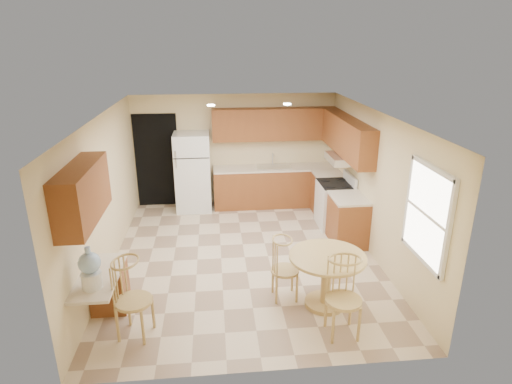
{
  "coord_description": "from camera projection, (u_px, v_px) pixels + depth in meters",
  "views": [
    {
      "loc": [
        -0.48,
        -6.67,
        3.63
      ],
      "look_at": [
        0.23,
        0.3,
        1.11
      ],
      "focal_mm": 30.0,
      "sensor_mm": 36.0,
      "label": 1
    }
  ],
  "objects": [
    {
      "name": "chair_table_a",
      "position": [
        286.0,
        266.0,
        6.08
      ],
      "size": [
        0.42,
        0.54,
        0.95
      ],
      "rotation": [
        0.0,
        0.0,
        -1.53
      ],
      "color": "tan",
      "rests_on": "floor"
    },
    {
      "name": "window",
      "position": [
        427.0,
        214.0,
        5.49
      ],
      "size": [
        0.06,
        1.12,
        1.3
      ],
      "color": "white",
      "rests_on": "wall_right"
    },
    {
      "name": "base_cab_right_a",
      "position": [
        327.0,
        194.0,
        9.29
      ],
      "size": [
        0.6,
        0.59,
        0.87
      ],
      "primitive_type": "cube",
      "color": "brown",
      "rests_on": "floor"
    },
    {
      "name": "refrigerator",
      "position": [
        193.0,
        172.0,
        9.38
      ],
      "size": [
        0.76,
        0.74,
        1.73
      ],
      "color": "white",
      "rests_on": "floor"
    },
    {
      "name": "range_hood",
      "position": [
        342.0,
        159.0,
        8.33
      ],
      "size": [
        0.5,
        0.76,
        0.14
      ],
      "primitive_type": "cube",
      "color": "silver",
      "rests_on": "upper_cab_right"
    },
    {
      "name": "sink",
      "position": [
        274.0,
        167.0,
        9.58
      ],
      "size": [
        0.78,
        0.44,
        0.01
      ],
      "primitive_type": "cube",
      "color": "silver",
      "rests_on": "counter_back"
    },
    {
      "name": "counter_back",
      "position": [
        275.0,
        168.0,
        9.59
      ],
      "size": [
        2.75,
        0.63,
        0.04
      ],
      "primitive_type": "cube",
      "color": "beige",
      "rests_on": "base_cab_back"
    },
    {
      "name": "upper_cab_left",
      "position": [
        83.0,
        194.0,
        5.2
      ],
      "size": [
        0.33,
        1.4,
        0.7
      ],
      "primitive_type": "cube",
      "color": "brown",
      "rests_on": "wall_left"
    },
    {
      "name": "wall_front",
      "position": [
        264.0,
        277.0,
        4.52
      ],
      "size": [
        4.5,
        0.02,
        2.5
      ],
      "primitive_type": "cube",
      "color": "beige",
      "rests_on": "floor"
    },
    {
      "name": "wall_right",
      "position": [
        375.0,
        186.0,
        7.31
      ],
      "size": [
        0.02,
        5.5,
        2.5
      ],
      "primitive_type": "cube",
      "color": "beige",
      "rests_on": "floor"
    },
    {
      "name": "can_light_a",
      "position": [
        211.0,
        105.0,
        7.75
      ],
      "size": [
        0.14,
        0.14,
        0.02
      ],
      "primitive_type": "cylinder",
      "color": "white",
      "rests_on": "ceiling"
    },
    {
      "name": "desk_top",
      "position": [
        99.0,
        276.0,
        5.48
      ],
      "size": [
        0.5,
        1.2,
        0.04
      ],
      "primitive_type": "cube",
      "color": "beige",
      "rests_on": "desk_pedestal"
    },
    {
      "name": "can_light_b",
      "position": [
        287.0,
        104.0,
        7.88
      ],
      "size": [
        0.14,
        0.14,
        0.02
      ],
      "primitive_type": "cylinder",
      "color": "white",
      "rests_on": "ceiling"
    },
    {
      "name": "chair_table_b",
      "position": [
        347.0,
        295.0,
        5.27
      ],
      "size": [
        0.47,
        0.47,
        1.06
      ],
      "rotation": [
        0.0,
        0.0,
        3.15
      ],
      "color": "tan",
      "rests_on": "floor"
    },
    {
      "name": "chair_desk",
      "position": [
        131.0,
        296.0,
        5.25
      ],
      "size": [
        0.47,
        0.61,
        1.06
      ],
      "rotation": [
        0.0,
        0.0,
        -1.83
      ],
      "color": "tan",
      "rests_on": "floor"
    },
    {
      "name": "counter_right_b",
      "position": [
        349.0,
        198.0,
        7.78
      ],
      "size": [
        0.63,
        0.8,
        0.04
      ],
      "primitive_type": "cube",
      "color": "beige",
      "rests_on": "base_cab_right_b"
    },
    {
      "name": "counter_right_a",
      "position": [
        329.0,
        174.0,
        9.14
      ],
      "size": [
        0.63,
        0.59,
        0.04
      ],
      "primitive_type": "cube",
      "color": "beige",
      "rests_on": "base_cab_right_a"
    },
    {
      "name": "base_cab_back",
      "position": [
        275.0,
        187.0,
        9.75
      ],
      "size": [
        2.75,
        0.6,
        0.87
      ],
      "primitive_type": "cube",
      "color": "brown",
      "rests_on": "floor"
    },
    {
      "name": "dining_table",
      "position": [
        327.0,
        273.0,
        6.01
      ],
      "size": [
        1.07,
        1.07,
        0.8
      ],
      "rotation": [
        0.0,
        0.0,
        -0.34
      ],
      "color": "tan",
      "rests_on": "floor"
    },
    {
      "name": "ceiling",
      "position": [
        243.0,
        115.0,
        6.67
      ],
      "size": [
        4.5,
        5.5,
        0.02
      ],
      "primitive_type": "cube",
      "color": "white",
      "rests_on": "wall_back"
    },
    {
      "name": "desk_pedestal",
      "position": [
        109.0,
        287.0,
        5.97
      ],
      "size": [
        0.48,
        0.42,
        0.72
      ],
      "primitive_type": "cube",
      "color": "brown",
      "rests_on": "floor"
    },
    {
      "name": "upper_cab_right",
      "position": [
        347.0,
        136.0,
        8.22
      ],
      "size": [
        0.33,
        2.42,
        0.7
      ],
      "primitive_type": "cube",
      "color": "brown",
      "rests_on": "wall_right"
    },
    {
      "name": "wall_left",
      "position": [
        105.0,
        195.0,
        6.88
      ],
      "size": [
        0.02,
        5.5,
        2.5
      ],
      "primitive_type": "cube",
      "color": "beige",
      "rests_on": "floor"
    },
    {
      "name": "wall_back",
      "position": [
        235.0,
        150.0,
        9.67
      ],
      "size": [
        4.5,
        0.02,
        2.5
      ],
      "primitive_type": "cube",
      "color": "beige",
      "rests_on": "floor"
    },
    {
      "name": "water_crock",
      "position": [
        90.0,
        270.0,
        5.12
      ],
      "size": [
        0.26,
        0.26,
        0.55
      ],
      "color": "white",
      "rests_on": "desk_top"
    },
    {
      "name": "stove",
      "position": [
        335.0,
        204.0,
        8.65
      ],
      "size": [
        0.65,
        0.76,
        1.09
      ],
      "color": "white",
      "rests_on": "floor"
    },
    {
      "name": "base_cab_right_b",
      "position": [
        348.0,
        221.0,
        7.93
      ],
      "size": [
        0.6,
        0.8,
        0.87
      ],
      "primitive_type": "cube",
      "color": "brown",
      "rests_on": "floor"
    },
    {
      "name": "upper_cab_back",
      "position": [
        275.0,
        124.0,
        9.39
      ],
      "size": [
        2.75,
        0.33,
        0.7
      ],
      "primitive_type": "cube",
      "color": "brown",
      "rests_on": "wall_back"
    },
    {
      "name": "doorway",
      "position": [
        157.0,
        161.0,
        9.56
      ],
      "size": [
        0.9,
        0.02,
        2.1
      ],
      "primitive_type": "cube",
      "color": "black",
      "rests_on": "floor"
    },
    {
      "name": "floor",
      "position": [
        245.0,
        257.0,
        7.52
      ],
      "size": [
        5.5,
        5.5,
        0.0
      ],
      "primitive_type": "plane",
      "color": "beige",
      "rests_on": "ground"
    }
  ]
}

